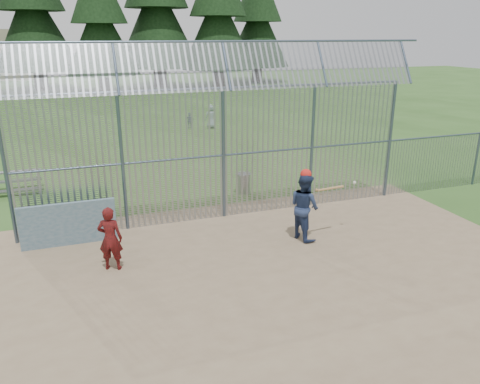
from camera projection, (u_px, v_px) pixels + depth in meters
name	position (u px, v px, depth m)	size (l,w,h in m)	color
ground	(267.00, 265.00, 11.68)	(120.00, 120.00, 0.00)	#2D511E
dirt_infield	(275.00, 274.00, 11.23)	(14.00, 10.00, 0.02)	#756047
dugout_wall	(69.00, 224.00, 12.62)	(2.50, 0.12, 1.20)	#38566B
batter	(304.00, 206.00, 12.92)	(0.92, 0.72, 1.89)	navy
onlooker	(110.00, 239.00, 11.23)	(0.59, 0.38, 1.61)	maroon
bg_kid_standing	(211.00, 116.00, 28.45)	(0.69, 0.45, 1.42)	gray
bg_kid_seated	(190.00, 121.00, 28.26)	(0.57, 0.24, 0.97)	slate
batting_gear	(310.00, 177.00, 12.66)	(1.72, 0.38, 0.62)	red
trash_can	(243.00, 183.00, 16.85)	(0.56, 0.56, 0.82)	#989AA0
backstop_fence	(279.00, 140.00, 14.56)	(20.09, 0.81, 5.30)	#47566B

